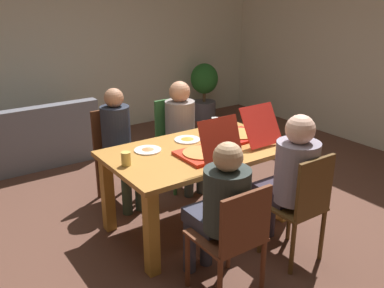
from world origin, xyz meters
TOP-DOWN VIEW (x-y plane):
  - ground_plane at (0.00, 0.00)m, footprint 20.00×20.00m
  - back_wall at (0.00, 3.21)m, footprint 6.55×0.12m
  - side_wall_right at (3.28, 0.96)m, footprint 0.12×5.45m
  - dining_table at (0.00, 0.00)m, footprint 1.62×0.98m
  - chair_0 at (-0.38, -0.96)m, footprint 0.45×0.44m
  - person_0 at (-0.38, -0.80)m, footprint 0.33×0.55m
  - chair_1 at (0.34, -0.93)m, footprint 0.40×0.41m
  - person_1 at (0.34, -0.79)m, footprint 0.34×0.54m
  - chair_2 at (-0.38, 0.97)m, footprint 0.38×0.39m
  - person_2 at (-0.38, 0.82)m, footprint 0.29×0.52m
  - chair_3 at (0.34, 0.91)m, footprint 0.42×0.40m
  - person_3 at (0.34, 0.76)m, footprint 0.32×0.50m
  - pizza_box_0 at (0.52, -0.01)m, footprint 0.38×0.58m
  - pizza_box_1 at (-0.08, -0.21)m, footprint 0.38×0.50m
  - plate_0 at (-0.39, 0.22)m, footprint 0.24×0.24m
  - plate_1 at (0.05, 0.24)m, footprint 0.25×0.25m
  - drinking_glass_0 at (-0.69, 0.03)m, footprint 0.08×0.08m
  - drinking_glass_1 at (0.47, 0.37)m, footprint 0.08×0.08m
  - couch at (-1.06, 2.44)m, footprint 2.00×0.77m
  - potted_plant at (2.10, 2.77)m, footprint 0.46×0.46m

SIDE VIEW (x-z plane):
  - ground_plane at x=0.00m, z-range 0.00..0.00m
  - couch at x=-1.06m, z-range -0.11..0.67m
  - chair_0 at x=-0.38m, z-range 0.06..0.95m
  - chair_2 at x=-0.38m, z-range 0.04..0.99m
  - potted_plant at x=2.10m, z-range 0.05..1.00m
  - chair_1 at x=0.34m, z-range 0.06..0.99m
  - chair_3 at x=0.34m, z-range 0.05..1.02m
  - dining_table at x=0.00m, z-range 0.25..1.02m
  - person_0 at x=-0.38m, z-range 0.10..1.27m
  - person_2 at x=-0.38m, z-range 0.10..1.30m
  - person_3 at x=0.34m, z-range 0.11..1.31m
  - person_1 at x=0.34m, z-range 0.11..1.34m
  - plate_0 at x=-0.39m, z-range 0.76..0.79m
  - plate_1 at x=0.05m, z-range 0.76..0.79m
  - pizza_box_0 at x=0.52m, z-range 0.64..1.00m
  - pizza_box_1 at x=-0.08m, z-range 0.62..1.01m
  - drinking_glass_0 at x=-0.69m, z-range 0.77..0.88m
  - drinking_glass_1 at x=0.47m, z-range 0.77..0.88m
  - back_wall at x=0.00m, z-range 0.00..2.86m
  - side_wall_right at x=3.28m, z-range 0.00..2.86m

